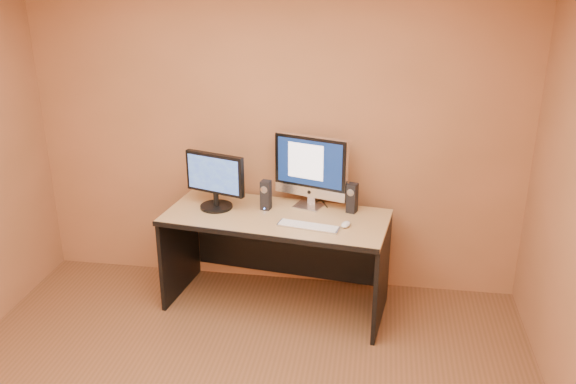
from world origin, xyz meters
TOP-DOWN VIEW (x-y plane):
  - walls at (0.00, 0.00)m, footprint 4.00×4.00m
  - desk at (0.08, 1.55)m, footprint 1.78×0.96m
  - imac at (0.31, 1.76)m, footprint 0.64×0.40m
  - second_monitor at (-0.41, 1.63)m, footprint 0.56×0.40m
  - speaker_left at (-0.02, 1.66)m, footprint 0.08×0.09m
  - speaker_right at (0.65, 1.70)m, footprint 0.09×0.10m
  - keyboard at (0.35, 1.37)m, footprint 0.47×0.20m
  - mouse at (0.62, 1.42)m, footprint 0.09×0.12m
  - cable_a at (0.41, 1.86)m, footprint 0.09×0.22m
  - cable_b at (0.35, 1.84)m, footprint 0.09×0.18m

SIDE VIEW (x-z plane):
  - desk at x=0.08m, z-range 0.00..0.79m
  - cable_a at x=0.41m, z-range 0.79..0.79m
  - cable_b at x=0.35m, z-range 0.79..0.79m
  - keyboard at x=0.35m, z-range 0.79..0.80m
  - mouse at x=0.62m, z-range 0.79..0.82m
  - speaker_left at x=-0.02m, z-range 0.79..1.02m
  - speaker_right at x=0.65m, z-range 0.79..1.02m
  - second_monitor at x=-0.41m, z-range 0.79..1.23m
  - imac at x=0.31m, z-range 0.79..1.37m
  - walls at x=0.00m, z-range 0.00..2.60m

